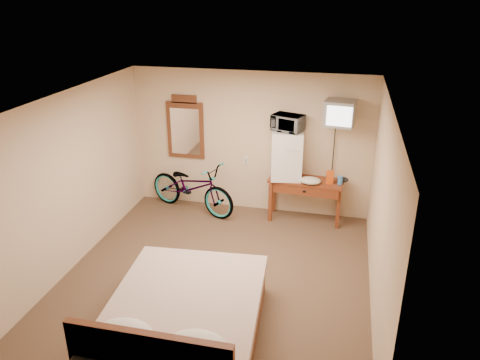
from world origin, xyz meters
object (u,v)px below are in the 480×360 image
at_px(bicycle, 192,187).
at_px(bed, 182,323).
at_px(microwave, 288,123).
at_px(desk, 305,188).
at_px(crt_television, 340,113).
at_px(wall_mirror, 185,128).
at_px(blue_cup, 340,180).
at_px(mini_fridge, 286,155).

height_order(bicycle, bed, bicycle).
bearing_deg(microwave, desk, 9.36).
height_order(crt_television, wall_mirror, crt_television).
height_order(microwave, crt_television, crt_television).
height_order(crt_television, bicycle, crt_television).
bearing_deg(microwave, wall_mirror, -167.71).
bearing_deg(bicycle, blue_cup, -70.32).
bearing_deg(blue_cup, bicycle, -179.43).
distance_m(mini_fridge, microwave, 0.55).
relative_size(desk, blue_cup, 9.13).
bearing_deg(mini_fridge, crt_television, -2.77).
xyz_separation_m(crt_television, bicycle, (-2.47, -0.08, -1.47)).
relative_size(microwave, crt_television, 0.82).
xyz_separation_m(blue_cup, bicycle, (-2.57, -0.03, -0.35)).
xyz_separation_m(microwave, blue_cup, (0.92, -0.09, -0.89)).
bearing_deg(bicycle, microwave, -66.80).
distance_m(blue_cup, wall_mirror, 2.85).
bearing_deg(bed, desk, 73.01).
bearing_deg(crt_television, desk, -177.66).
relative_size(microwave, wall_mirror, 0.43).
relative_size(desk, mini_fridge, 1.54).
bearing_deg(bed, wall_mirror, 107.87).
distance_m(microwave, blue_cup, 1.29).
bearing_deg(wall_mirror, blue_cup, -6.27).
bearing_deg(desk, mini_fridge, 170.59).
height_order(desk, wall_mirror, wall_mirror).
distance_m(microwave, wall_mirror, 1.88).
xyz_separation_m(mini_fridge, microwave, (0.00, 0.00, 0.55)).
distance_m(mini_fridge, wall_mirror, 1.88).
xyz_separation_m(desk, bed, (-1.03, -3.37, -0.33)).
relative_size(microwave, bicycle, 0.28).
xyz_separation_m(mini_fridge, bicycle, (-1.66, -0.12, -0.70)).
distance_m(crt_television, bed, 4.05).
height_order(blue_cup, crt_television, crt_television).
relative_size(mini_fridge, blue_cup, 5.91).
distance_m(microwave, bicycle, 2.08).
xyz_separation_m(bicycle, bed, (0.98, -3.31, -0.18)).
bearing_deg(crt_television, wall_mirror, 174.62).
distance_m(desk, bicycle, 2.02).
bearing_deg(blue_cup, microwave, 174.22).
distance_m(desk, wall_mirror, 2.37).
bearing_deg(wall_mirror, mini_fridge, -6.52).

